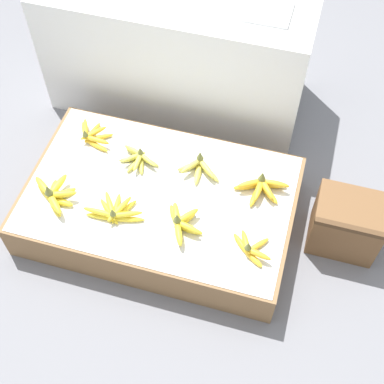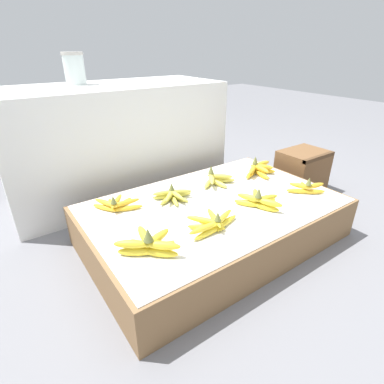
{
  "view_description": "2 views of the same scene",
  "coord_description": "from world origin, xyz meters",
  "px_view_note": "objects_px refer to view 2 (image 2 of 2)",
  "views": [
    {
      "loc": [
        0.52,
        -1.29,
        2.18
      ],
      "look_at": [
        0.15,
        0.02,
        0.24
      ],
      "focal_mm": 50.0,
      "sensor_mm": 36.0,
      "label": 1
    },
    {
      "loc": [
        -0.82,
        -0.98,
        0.89
      ],
      "look_at": [
        -0.05,
        0.11,
        0.23
      ],
      "focal_mm": 28.0,
      "sensor_mm": 36.0,
      "label": 2
    }
  ],
  "objects_px": {
    "banana_bunch_middle_left": "(116,204)",
    "glass_jar": "(74,68)",
    "banana_bunch_middle_midleft": "(173,195)",
    "banana_bunch_front_right": "(306,188)",
    "banana_bunch_middle_right": "(259,169)",
    "banana_bunch_middle_midright": "(216,179)",
    "banana_bunch_front_midleft": "(212,223)",
    "foam_tray_white": "(178,79)",
    "banana_bunch_front_midright": "(259,200)",
    "banana_bunch_front_left": "(149,244)",
    "wooden_crate": "(302,171)"
  },
  "relations": [
    {
      "from": "banana_bunch_middle_left",
      "to": "glass_jar",
      "type": "relative_size",
      "value": 1.14
    },
    {
      "from": "banana_bunch_middle_midleft",
      "to": "banana_bunch_front_right",
      "type": "bearing_deg",
      "value": -28.25
    },
    {
      "from": "banana_bunch_middle_right",
      "to": "banana_bunch_middle_midright",
      "type": "bearing_deg",
      "value": 173.63
    },
    {
      "from": "banana_bunch_middle_midleft",
      "to": "banana_bunch_front_midleft",
      "type": "bearing_deg",
      "value": -90.04
    },
    {
      "from": "banana_bunch_middle_right",
      "to": "banana_bunch_middle_midleft",
      "type": "bearing_deg",
      "value": 178.88
    },
    {
      "from": "banana_bunch_middle_left",
      "to": "banana_bunch_middle_midright",
      "type": "xyz_separation_m",
      "value": [
        0.55,
        -0.05,
        0.0
      ]
    },
    {
      "from": "banana_bunch_middle_left",
      "to": "foam_tray_white",
      "type": "relative_size",
      "value": 0.96
    },
    {
      "from": "glass_jar",
      "to": "banana_bunch_middle_left",
      "type": "bearing_deg",
      "value": -97.99
    },
    {
      "from": "banana_bunch_front_midleft",
      "to": "banana_bunch_front_midright",
      "type": "xyz_separation_m",
      "value": [
        0.3,
        0.02,
        0.01
      ]
    },
    {
      "from": "banana_bunch_front_left",
      "to": "banana_bunch_front_midleft",
      "type": "xyz_separation_m",
      "value": [
        0.29,
        -0.01,
        -0.01
      ]
    },
    {
      "from": "banana_bunch_front_midright",
      "to": "banana_bunch_middle_midleft",
      "type": "distance_m",
      "value": 0.42
    },
    {
      "from": "banana_bunch_front_midright",
      "to": "banana_bunch_middle_midright",
      "type": "distance_m",
      "value": 0.31
    },
    {
      "from": "banana_bunch_middle_right",
      "to": "glass_jar",
      "type": "xyz_separation_m",
      "value": [
        -0.75,
        0.78,
        0.53
      ]
    },
    {
      "from": "wooden_crate",
      "to": "banana_bunch_middle_left",
      "type": "distance_m",
      "value": 1.26
    },
    {
      "from": "banana_bunch_front_left",
      "to": "banana_bunch_middle_left",
      "type": "height_order",
      "value": "banana_bunch_front_left"
    },
    {
      "from": "banana_bunch_front_left",
      "to": "banana_bunch_front_midleft",
      "type": "height_order",
      "value": "banana_bunch_front_left"
    },
    {
      "from": "banana_bunch_front_right",
      "to": "banana_bunch_middle_right",
      "type": "relative_size",
      "value": 0.75
    },
    {
      "from": "banana_bunch_front_left",
      "to": "glass_jar",
      "type": "xyz_separation_m",
      "value": [
        0.12,
        1.07,
        0.53
      ]
    },
    {
      "from": "banana_bunch_middle_left",
      "to": "banana_bunch_middle_right",
      "type": "distance_m",
      "value": 0.85
    },
    {
      "from": "banana_bunch_front_midright",
      "to": "banana_bunch_middle_midright",
      "type": "height_order",
      "value": "banana_bunch_front_midright"
    },
    {
      "from": "banana_bunch_middle_midright",
      "to": "banana_bunch_front_right",
      "type": "bearing_deg",
      "value": -47.62
    },
    {
      "from": "banana_bunch_front_midleft",
      "to": "banana_bunch_middle_left",
      "type": "height_order",
      "value": "banana_bunch_front_midleft"
    },
    {
      "from": "banana_bunch_front_midleft",
      "to": "banana_bunch_middle_midleft",
      "type": "relative_size",
      "value": 1.38
    },
    {
      "from": "banana_bunch_front_left",
      "to": "banana_bunch_middle_left",
      "type": "distance_m",
      "value": 0.38
    },
    {
      "from": "banana_bunch_front_midleft",
      "to": "banana_bunch_middle_midright",
      "type": "height_order",
      "value": "banana_bunch_middle_midright"
    },
    {
      "from": "wooden_crate",
      "to": "banana_bunch_middle_midright",
      "type": "bearing_deg",
      "value": 175.55
    },
    {
      "from": "banana_bunch_front_midright",
      "to": "foam_tray_white",
      "type": "xyz_separation_m",
      "value": [
        0.14,
        0.91,
        0.46
      ]
    },
    {
      "from": "banana_bunch_middle_midleft",
      "to": "banana_bunch_middle_right",
      "type": "height_order",
      "value": "banana_bunch_middle_right"
    },
    {
      "from": "banana_bunch_front_right",
      "to": "banana_bunch_middle_left",
      "type": "bearing_deg",
      "value": 155.38
    },
    {
      "from": "banana_bunch_front_midleft",
      "to": "banana_bunch_front_right",
      "type": "distance_m",
      "value": 0.61
    },
    {
      "from": "banana_bunch_front_midright",
      "to": "banana_bunch_middle_right",
      "type": "relative_size",
      "value": 0.86
    },
    {
      "from": "banana_bunch_front_left",
      "to": "banana_bunch_front_midright",
      "type": "distance_m",
      "value": 0.59
    },
    {
      "from": "wooden_crate",
      "to": "glass_jar",
      "type": "height_order",
      "value": "glass_jar"
    },
    {
      "from": "banana_bunch_middle_left",
      "to": "wooden_crate",
      "type": "bearing_deg",
      "value": -4.77
    },
    {
      "from": "wooden_crate",
      "to": "foam_tray_white",
      "type": "height_order",
      "value": "foam_tray_white"
    },
    {
      "from": "wooden_crate",
      "to": "banana_bunch_middle_midleft",
      "type": "distance_m",
      "value": 0.99
    },
    {
      "from": "banana_bunch_front_midleft",
      "to": "banana_bunch_front_left",
      "type": "bearing_deg",
      "value": 178.37
    },
    {
      "from": "banana_bunch_front_midleft",
      "to": "banana_bunch_middle_left",
      "type": "xyz_separation_m",
      "value": [
        -0.26,
        0.38,
        -0.0
      ]
    },
    {
      "from": "banana_bunch_front_midleft",
      "to": "glass_jar",
      "type": "bearing_deg",
      "value": 98.61
    },
    {
      "from": "banana_bunch_front_right",
      "to": "glass_jar",
      "type": "relative_size",
      "value": 1.07
    },
    {
      "from": "banana_bunch_middle_midright",
      "to": "banana_bunch_front_left",
      "type": "bearing_deg",
      "value": -150.6
    },
    {
      "from": "banana_bunch_front_right",
      "to": "banana_bunch_middle_midright",
      "type": "relative_size",
      "value": 0.86
    },
    {
      "from": "banana_bunch_front_midleft",
      "to": "banana_bunch_front_midright",
      "type": "distance_m",
      "value": 0.3
    },
    {
      "from": "banana_bunch_middle_midleft",
      "to": "banana_bunch_front_left",
      "type": "bearing_deg",
      "value": -133.47
    },
    {
      "from": "banana_bunch_front_midleft",
      "to": "banana_bunch_middle_midleft",
      "type": "bearing_deg",
      "value": 89.96
    },
    {
      "from": "banana_bunch_middle_midright",
      "to": "foam_tray_white",
      "type": "xyz_separation_m",
      "value": [
        0.15,
        0.59,
        0.46
      ]
    },
    {
      "from": "banana_bunch_front_midleft",
      "to": "glass_jar",
      "type": "xyz_separation_m",
      "value": [
        -0.16,
        1.08,
        0.54
      ]
    },
    {
      "from": "banana_bunch_front_midright",
      "to": "glass_jar",
      "type": "height_order",
      "value": "glass_jar"
    },
    {
      "from": "banana_bunch_middle_right",
      "to": "banana_bunch_front_right",
      "type": "bearing_deg",
      "value": -86.64
    },
    {
      "from": "banana_bunch_front_right",
      "to": "glass_jar",
      "type": "height_order",
      "value": "glass_jar"
    }
  ]
}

